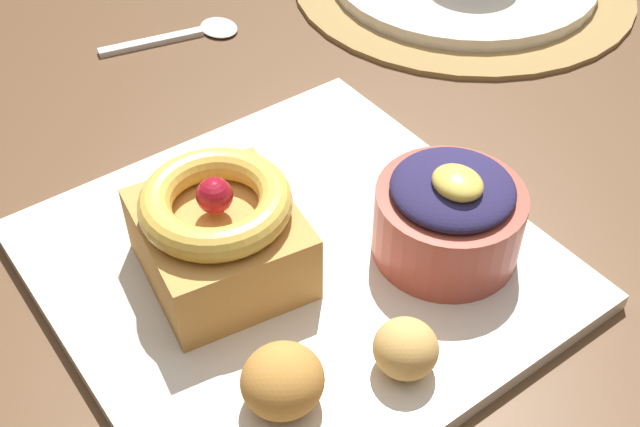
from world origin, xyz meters
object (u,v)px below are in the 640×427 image
berry_ramekin (449,214)px  fritter_middle (406,349)px  fritter_front (283,381)px  spoon (191,34)px  front_plate (295,265)px  cake_slice (219,232)px

berry_ramekin → fritter_middle: bearing=-56.0°
berry_ramekin → fritter_front: bearing=-77.4°
spoon → front_plate: bearing=-94.0°
fritter_front → fritter_middle: fritter_front is taller
front_plate → cake_slice: 0.06m
fritter_front → fritter_middle: size_ratio=1.23×
fritter_front → spoon: bearing=157.7°
berry_ramekin → fritter_middle: 0.10m
front_plate → berry_ramekin: size_ratio=3.15×
berry_ramekin → fritter_front: (0.03, -0.15, -0.01)m
fritter_middle → spoon: 0.41m
cake_slice → fritter_front: size_ratio=2.42×
berry_ramekin → fritter_middle: size_ratio=2.53×
cake_slice → berry_ramekin: 0.14m
fritter_front → berry_ramekin: bearing=102.6°
cake_slice → berry_ramekin: size_ratio=1.18×
front_plate → fritter_middle: size_ratio=7.97×
cake_slice → fritter_front: 0.10m
cake_slice → spoon: size_ratio=0.87×
front_plate → berry_ramekin: (0.05, 0.08, 0.04)m
fritter_front → fritter_middle: (0.02, 0.07, -0.00)m
cake_slice → berry_ramekin: bearing=61.4°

